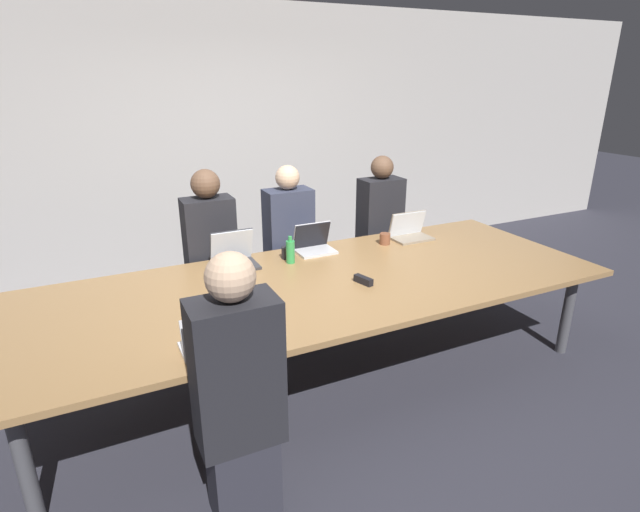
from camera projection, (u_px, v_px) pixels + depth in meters
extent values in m
plane|color=#2D2D38|center=(321.00, 371.00, 3.75)|extent=(24.00, 24.00, 0.00)
cube|color=#BCB7B2|center=(223.00, 144.00, 5.28)|extent=(12.00, 0.06, 2.80)
cube|color=#9E7547|center=(321.00, 284.00, 3.50)|extent=(4.08, 1.52, 0.04)
cylinder|color=#4C4C51|center=(25.00, 465.00, 2.38)|extent=(0.08, 0.08, 0.69)
cylinder|color=#4C4C51|center=(567.00, 312.00, 3.89)|extent=(0.08, 0.08, 0.69)
cylinder|color=#4C4C51|center=(36.00, 351.00, 3.36)|extent=(0.08, 0.08, 0.69)
cylinder|color=#4C4C51|center=(466.00, 264.00, 4.87)|extent=(0.08, 0.08, 0.69)
cube|color=silver|center=(316.00, 251.00, 4.05)|extent=(0.30, 0.22, 0.02)
cube|color=silver|center=(311.00, 235.00, 4.08)|extent=(0.31, 0.08, 0.22)
cube|color=black|center=(312.00, 235.00, 4.07)|extent=(0.30, 0.08, 0.21)
cube|color=#2D2D38|center=(290.00, 293.00, 4.53)|extent=(0.32, 0.24, 0.45)
cube|color=#33384C|center=(289.00, 231.00, 4.32)|extent=(0.40, 0.24, 0.73)
sphere|color=beige|center=(287.00, 177.00, 4.16)|extent=(0.21, 0.21, 0.21)
cylinder|color=#232328|center=(286.00, 253.00, 3.91)|extent=(0.08, 0.08, 0.10)
cylinder|color=green|center=(290.00, 252.00, 3.81)|extent=(0.07, 0.07, 0.17)
cylinder|color=green|center=(290.00, 239.00, 3.77)|extent=(0.03, 0.03, 0.04)
cube|color=gray|center=(412.00, 239.00, 4.36)|extent=(0.34, 0.22, 0.02)
cube|color=gray|center=(407.00, 223.00, 4.40)|extent=(0.35, 0.06, 0.22)
cube|color=silver|center=(407.00, 224.00, 4.39)|extent=(0.34, 0.06, 0.21)
cube|color=#2D2D38|center=(378.00, 274.00, 4.96)|extent=(0.32, 0.24, 0.45)
cube|color=#232328|center=(380.00, 217.00, 4.75)|extent=(0.40, 0.24, 0.73)
sphere|color=brown|center=(382.00, 167.00, 4.59)|extent=(0.21, 0.21, 0.21)
cylinder|color=brown|center=(385.00, 239.00, 4.24)|extent=(0.09, 0.09, 0.09)
cube|color=#333338|center=(236.00, 266.00, 3.74)|extent=(0.32, 0.26, 0.02)
cube|color=#333338|center=(231.00, 245.00, 3.78)|extent=(0.33, 0.09, 0.25)
cube|color=silver|center=(232.00, 246.00, 3.77)|extent=(0.32, 0.09, 0.25)
cube|color=#2D2D38|center=(215.00, 308.00, 4.23)|extent=(0.32, 0.24, 0.45)
cube|color=#232328|center=(210.00, 242.00, 4.03)|extent=(0.40, 0.24, 0.73)
sphere|color=brown|center=(205.00, 184.00, 3.86)|extent=(0.23, 0.23, 0.23)
cube|color=silver|center=(212.00, 346.00, 2.65)|extent=(0.32, 0.21, 0.02)
cube|color=silver|center=(214.00, 334.00, 2.54)|extent=(0.33, 0.07, 0.21)
cube|color=silver|center=(214.00, 334.00, 2.55)|extent=(0.32, 0.07, 0.20)
cube|color=#2D2D38|center=(244.00, 475.00, 2.48)|extent=(0.32, 0.24, 0.45)
cube|color=#232328|center=(237.00, 373.00, 2.28)|extent=(0.40, 0.24, 0.73)
sphere|color=beige|center=(230.00, 277.00, 2.11)|extent=(0.22, 0.22, 0.22)
cube|color=black|center=(363.00, 280.00, 3.45)|extent=(0.08, 0.16, 0.05)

